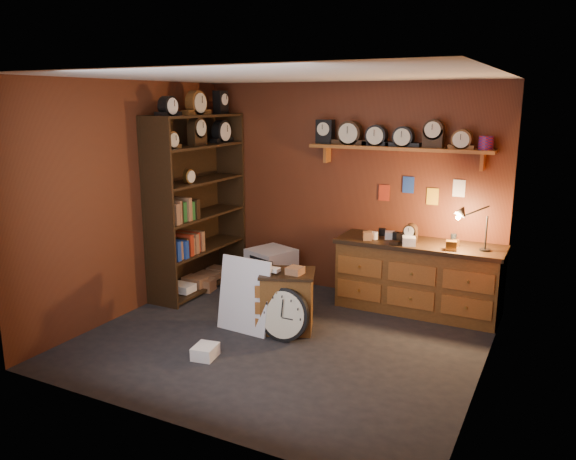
% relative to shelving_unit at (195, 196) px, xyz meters
% --- Properties ---
extents(floor, '(4.00, 4.00, 0.00)m').
position_rel_shelving_unit_xyz_m(floor, '(1.79, -0.98, -1.25)').
color(floor, black).
rests_on(floor, ground).
extents(room_shell, '(4.02, 3.62, 2.71)m').
position_rel_shelving_unit_xyz_m(room_shell, '(1.84, -0.87, 0.47)').
color(room_shell, '#592815').
rests_on(room_shell, ground).
extents(shelving_unit, '(0.47, 1.60, 2.58)m').
position_rel_shelving_unit_xyz_m(shelving_unit, '(0.00, 0.00, 0.00)').
color(shelving_unit, black).
rests_on(shelving_unit, ground).
extents(workbench, '(1.93, 0.66, 1.36)m').
position_rel_shelving_unit_xyz_m(workbench, '(2.84, 0.49, -0.78)').
color(workbench, brown).
rests_on(workbench, ground).
extents(low_cabinet, '(0.72, 0.67, 0.75)m').
position_rel_shelving_unit_xyz_m(low_cabinet, '(1.71, -0.72, -0.89)').
color(low_cabinet, brown).
rests_on(low_cabinet, ground).
extents(big_round_clock, '(0.57, 0.18, 0.57)m').
position_rel_shelving_unit_xyz_m(big_round_clock, '(1.80, -0.97, -0.98)').
color(big_round_clock, black).
rests_on(big_round_clock, ground).
extents(white_panel, '(0.64, 0.22, 0.83)m').
position_rel_shelving_unit_xyz_m(white_panel, '(1.31, -0.96, -1.25)').
color(white_panel, silver).
rests_on(white_panel, ground).
extents(mini_fridge, '(0.68, 0.70, 0.55)m').
position_rel_shelving_unit_xyz_m(mini_fridge, '(0.89, 0.41, -0.98)').
color(mini_fridge, silver).
rests_on(mini_fridge, ground).
extents(floor_box_a, '(0.29, 0.25, 0.16)m').
position_rel_shelving_unit_xyz_m(floor_box_a, '(0.14, -0.06, -1.17)').
color(floor_box_a, '#90613F').
rests_on(floor_box_a, ground).
extents(floor_box_b, '(0.25, 0.28, 0.13)m').
position_rel_shelving_unit_xyz_m(floor_box_b, '(1.32, -1.71, -1.19)').
color(floor_box_b, white).
rests_on(floor_box_b, ground).
extents(floor_box_c, '(0.28, 0.27, 0.16)m').
position_rel_shelving_unit_xyz_m(floor_box_c, '(1.09, -0.36, -1.17)').
color(floor_box_c, '#90613F').
rests_on(floor_box_c, ground).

